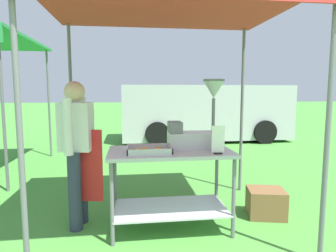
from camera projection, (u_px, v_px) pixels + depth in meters
The scene contains 9 objects.
ground_plane at pixel (148, 148), 7.85m from camera, with size 70.00×70.00×0.00m, color #478E38.
stall_canopy at pixel (169, 10), 3.03m from camera, with size 2.65×2.11×2.45m.
donut_cart at pixel (170, 172), 3.14m from camera, with size 1.32×0.70×0.87m.
donut_tray at pixel (149, 151), 2.95m from camera, with size 0.45×0.33×0.07m.
donut_fryer at pixel (197, 126), 3.20m from camera, with size 0.62×0.28×0.76m.
menu_sign at pixel (218, 142), 2.91m from camera, with size 0.13×0.05×0.29m.
vendor at pixel (77, 146), 3.16m from camera, with size 0.46×0.54×1.61m.
supply_crate at pixel (266, 203), 3.50m from camera, with size 0.49×0.45×0.33m.
van_silver at pixel (204, 112), 9.10m from camera, with size 5.09×2.15×1.69m.
Camera 1 is at (-0.44, -1.73, 1.49)m, focal length 31.05 mm.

